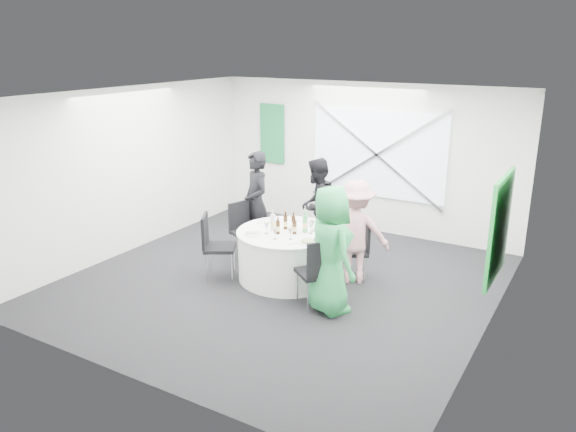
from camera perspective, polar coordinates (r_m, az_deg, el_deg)
The scene contains 44 objects.
floor at distance 8.59m, azimuth -0.68°, elevation -6.72°, with size 6.00×6.00×0.00m, color black.
ceiling at distance 7.88m, azimuth -0.76°, elevation 12.22°, with size 6.00×6.00×0.00m, color white.
wall_back at distance 10.73m, azimuth 7.66°, elevation 5.89°, with size 6.00×6.00×0.00m, color silver.
wall_front at distance 5.89m, azimuth -16.05°, elevation -4.30°, with size 6.00×6.00×0.00m, color silver.
wall_left at distance 9.97m, azimuth -15.68°, elevation 4.52°, with size 6.00×6.00×0.00m, color silver.
wall_right at distance 7.11m, azimuth 20.44°, elevation -1.01°, with size 6.00×6.00×0.00m, color silver.
window_panel at distance 10.57m, azimuth 9.09°, elevation 6.20°, with size 2.60×0.03×1.60m, color silver.
window_brace_a at distance 10.53m, azimuth 9.01°, elevation 6.17°, with size 0.05×0.05×3.16m, color silver.
window_brace_b at distance 10.53m, azimuth 9.01°, elevation 6.17°, with size 0.05×0.05×3.16m, color silver.
green_banner at distance 11.55m, azimuth -1.64°, elevation 8.36°, with size 0.55×0.04×1.20m, color #156A37.
green_sign at distance 7.74m, azimuth 20.69°, elevation -1.13°, with size 0.05×1.20×1.40m, color #188730.
banquet_table at distance 8.60m, azimuth 0.00°, elevation -3.94°, with size 1.56×1.56×0.76m.
chair_back at distance 9.35m, azimuth 3.79°, elevation -0.88°, with size 0.49×0.50×0.99m.
chair_back_left at distance 9.38m, azimuth -4.55°, elevation -1.00°, with size 0.55×0.55×0.95m.
chair_back_right at distance 8.63m, azimuth 7.31°, elevation -3.11°, with size 0.55×0.54×0.87m.
chair_front_right at distance 7.56m, azimuth 3.09°, elevation -5.31°, with size 0.65×0.64×1.01m.
chair_front_left at distance 8.61m, azimuth -7.57°, elevation -2.55°, with size 0.63×0.63×1.01m.
person_man_back_left at distance 9.53m, azimuth -3.25°, elevation 1.34°, with size 0.64×0.42×1.76m, color black.
person_man_back at distance 9.58m, azimuth 2.91°, elevation 1.06°, with size 0.80×0.44×1.64m, color black.
person_woman_pink at distance 8.41m, azimuth 6.84°, elevation -1.61°, with size 1.02×0.47×1.58m, color #D28894.
person_woman_green at distance 7.43m, azimuth 4.32°, elevation -3.46°, with size 0.85×0.55×1.74m, color green.
plate_back at distance 8.99m, azimuth 1.59°, elevation -0.37°, with size 0.26×0.26×0.01m.
plate_back_left at distance 8.93m, azimuth -2.26°, elevation -0.50°, with size 0.29×0.29×0.01m.
plate_back_right at distance 8.55m, azimuth 3.27°, elevation -1.29°, with size 0.25×0.25×0.04m.
plate_front_right at distance 8.00m, azimuth 2.00°, elevation -2.62°, with size 0.29×0.29×0.04m.
plate_front_left at distance 8.34m, azimuth -3.52°, elevation -1.85°, with size 0.27×0.27×0.01m.
napkin at distance 8.34m, azimuth -3.66°, elevation -1.59°, with size 0.18×0.12×0.05m, color white.
beer_bottle_a at distance 8.54m, azimuth -0.26°, elevation -0.65°, with size 0.06×0.06×0.27m.
beer_bottle_b at distance 8.53m, azimuth 0.54°, elevation -0.69°, with size 0.06×0.06×0.27m.
beer_bottle_c at distance 8.32m, azimuth 0.68°, elevation -1.18°, with size 0.06×0.06×0.26m.
beer_bottle_d at distance 8.33m, azimuth -1.03°, elevation -1.16°, with size 0.06×0.06×0.26m.
green_water_bottle at distance 8.40m, azimuth 1.74°, elevation -0.80°, with size 0.08×0.08×0.32m.
clear_water_bottle at distance 8.47m, azimuth -1.54°, elevation -0.68°, with size 0.08×0.08×0.31m.
wine_glass_a at distance 8.33m, azimuth -2.21°, elevation -1.00°, with size 0.07×0.07×0.17m.
wine_glass_b at distance 8.35m, azimuth 2.32°, elevation -0.95°, with size 0.07×0.07×0.17m.
wine_glass_c at distance 8.44m, azimuth 2.50°, elevation -0.74°, with size 0.07×0.07×0.17m.
wine_glass_d at distance 8.10m, azimuth -1.34°, elevation -1.53°, with size 0.07×0.07×0.17m.
wine_glass_e at distance 8.09m, azimuth 0.24°, elevation -1.54°, with size 0.07×0.07×0.17m.
fork_a at distance 8.52m, azimuth -3.87°, elevation -1.46°, with size 0.01×0.15×0.01m, color silver.
knife_a at distance 8.25m, azimuth -3.60°, elevation -2.10°, with size 0.01×0.15×0.01m, color silver.
fork_b at distance 7.93m, azimuth 0.43°, elevation -2.87°, with size 0.01×0.15×0.01m, color silver.
knife_b at distance 8.03m, azimuth 2.27°, elevation -2.64°, with size 0.01×0.15×0.01m, color silver.
fork_c at distance 9.01m, azimuth -0.53°, elevation -0.36°, with size 0.01×0.15×0.01m, color silver.
knife_c at distance 8.85m, azimuth -2.73°, elevation -0.71°, with size 0.01×0.15×0.01m, color silver.
Camera 1 is at (4.07, -6.70, 3.51)m, focal length 35.00 mm.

